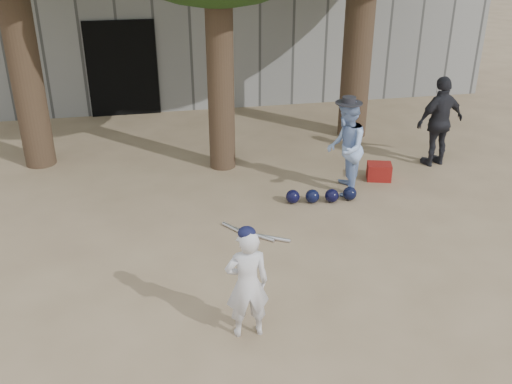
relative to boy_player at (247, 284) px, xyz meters
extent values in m
plane|color=#937C5E|center=(-0.17, 0.66, -0.67)|extent=(70.00, 70.00, 0.00)
imported|color=silver|center=(0.00, 0.00, 0.00)|extent=(0.49, 0.32, 1.33)
imported|color=#93AFE3|center=(2.28, 3.32, 0.14)|extent=(0.83, 0.94, 1.61)
imported|color=black|center=(4.41, 4.16, 0.18)|extent=(1.06, 0.61, 1.70)
cube|color=maroon|center=(3.09, 3.70, -0.52)|extent=(0.49, 0.43, 0.30)
cube|color=gray|center=(-0.17, 8.66, 0.83)|extent=(16.00, 0.35, 3.00)
cube|color=black|center=(-1.37, 8.46, 0.43)|extent=(1.60, 0.08, 2.20)
cube|color=slate|center=(-0.17, 11.16, 0.83)|extent=(16.00, 5.00, 3.00)
sphere|color=black|center=(1.33, 3.08, -0.55)|extent=(0.23, 0.23, 0.23)
sphere|color=black|center=(1.65, 3.03, -0.55)|extent=(0.23, 0.23, 0.23)
sphere|color=black|center=(1.97, 2.99, -0.55)|extent=(0.23, 0.23, 0.23)
sphere|color=black|center=(2.29, 3.01, -0.55)|extent=(0.23, 0.23, 0.23)
cylinder|color=silver|center=(0.31, 2.26, -0.64)|extent=(0.46, 0.62, 0.06)
cylinder|color=silver|center=(0.49, 2.14, -0.64)|extent=(0.57, 0.53, 0.06)
cylinder|color=silver|center=(0.67, 2.02, -0.64)|extent=(0.65, 0.41, 0.06)
cylinder|color=brown|center=(-2.97, 5.66, 2.08)|extent=(0.56, 0.56, 5.50)
cylinder|color=brown|center=(0.43, 4.86, 1.83)|extent=(0.48, 0.48, 5.00)
camera|label=1|loc=(-0.92, -5.05, 3.56)|focal=40.00mm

